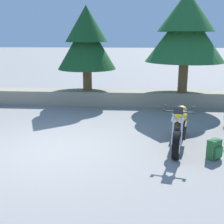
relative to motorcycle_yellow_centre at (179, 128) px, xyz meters
The scene contains 6 objects.
ground_plane 3.13m from the motorcycle_yellow_centre, behind, with size 120.00×120.00×0.00m, color gray.
stone_wall 5.30m from the motorcycle_yellow_centre, 125.17° to the left, with size 36.00×0.80×0.55m, color gray.
motorcycle_yellow_centre is the anchor object (origin of this frame).
rider_backpack 0.96m from the motorcycle_yellow_centre, 43.97° to the right, with size 0.35×0.35×0.47m.
pine_tree_far_left 5.65m from the motorcycle_yellow_centre, 123.15° to the left, with size 2.21×2.21×3.15m.
pine_tree_mid_left 4.85m from the motorcycle_yellow_centre, 80.29° to the left, with size 2.84×2.84×3.58m.
Camera 1 is at (1.94, -6.21, 2.61)m, focal length 46.57 mm.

